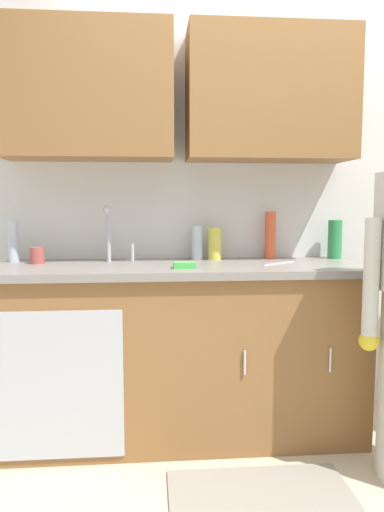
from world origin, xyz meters
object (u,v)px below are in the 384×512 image
Objects in this scene: bottle_cleaner_spray at (197,243)px; bottle_soap at (270,235)px; cup_by_sink at (37,255)px; sponge at (184,265)px; sink at (114,268)px; bottle_water_tall at (215,244)px; bottle_water_short at (13,242)px; bottle_dish_liquid at (335,239)px; knife_on_counter at (278,263)px.

bottle_cleaner_spray is 0.43m from bottle_soap.
sponge is at bearing -18.00° from cup_by_sink.
sink is at bearing -155.63° from bottle_cleaner_spray.
bottle_water_short is at bearing -178.86° from bottle_water_tall.
sponge is (-0.91, -0.36, -0.10)m from bottle_dish_liquid.
sink reaches higher than bottle_water_tall.
sponge is (0.78, -0.25, -0.03)m from cup_by_sink.
bottle_water_short is at bearing 149.59° from cup_by_sink.
bottle_soap is at bearing 176.38° from bottle_dish_liquid.
knife_on_counter is at bearing -94.24° from bottle_soap.
bottle_dish_liquid is 0.94× the size of knife_on_counter.
bottle_water_short is at bearing -178.01° from bottle_cleaner_spray.
bottle_water_short is at bearing -179.24° from bottle_dish_liquid.
bottle_soap is 0.29m from knife_on_counter.
bottle_soap is (1.45, 0.05, 0.02)m from bottle_water_short.
knife_on_counter is 2.18× the size of sponge.
bottle_cleaner_spray is 0.71× the size of bottle_soap.
bottle_water_short is at bearing 159.89° from sponge.
bottle_cleaner_spray is 0.10m from bottle_water_tall.
bottle_cleaner_spray reaches higher than cup_by_sink.
sink is 0.87m from knife_on_counter.
bottle_soap is at bearing 13.95° from sink.
bottle_cleaner_spray is 0.81× the size of knife_on_counter.
cup_by_sink is 0.37× the size of knife_on_counter.
sink is 1.82× the size of bottle_soap.
bottle_water_tall is at bearing -7.25° from bottle_cleaner_spray.
bottle_cleaner_spray is at bearing 179.21° from bottle_dish_liquid.
bottle_water_short is 0.99m from sponge.
cup_by_sink is 0.80× the size of sponge.
bottle_soap reaches higher than knife_on_counter.
bottle_dish_liquid is at bearing -0.79° from bottle_cleaner_spray.
knife_on_counter is at bearing -30.84° from bottle_cleaner_spray.
sponge reaches higher than knife_on_counter.
bottle_cleaner_spray is (0.46, 0.21, 0.11)m from sink.
bottle_water_tall is 0.42m from sponge.
sink is at bearing -17.12° from bottle_water_short.
bottle_cleaner_spray is 0.86× the size of bottle_water_short.
bottle_dish_liquid reaches higher than bottle_cleaner_spray.
cup_by_sink is at bearing -30.41° from bottle_water_short.
cup_by_sink is 0.82m from sponge.
knife_on_counter is at bearing -8.36° from bottle_water_short.
bottle_cleaner_spray is 0.89m from cup_by_sink.
bottle_soap reaches higher than bottle_water_tall.
bottle_dish_liquid is 0.48m from knife_on_counter.
bottle_dish_liquid reaches higher than knife_on_counter.
bottle_dish_liquid is at bearing -3.62° from bottle_soap.
bottle_water_tall is at bearing -175.49° from bottle_soap.
bottle_cleaner_spray is 2.21× the size of cup_by_sink.
bottle_soap is (0.43, 0.01, 0.04)m from bottle_cleaner_spray.
bottle_water_tall is (0.10, -0.01, -0.01)m from bottle_cleaner_spray.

